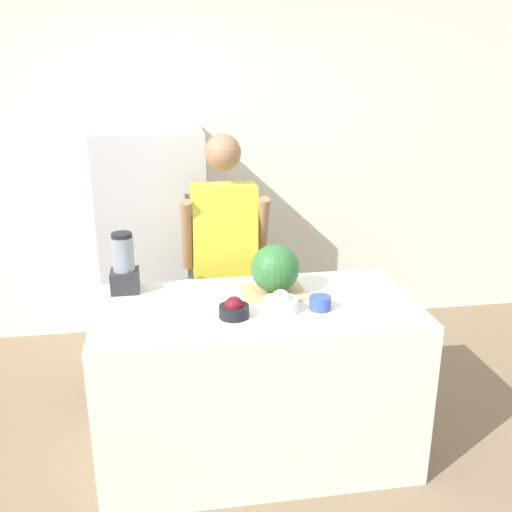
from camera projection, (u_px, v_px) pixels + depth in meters
The scene contains 11 objects.
ground_plane at pixel (270, 503), 2.86m from camera, with size 14.00×14.00×0.00m, color #7F6B51.
wall_back at pixel (222, 170), 4.45m from camera, with size 8.00×0.06×2.60m.
counter_island at pixel (257, 381), 3.09m from camera, with size 1.66×0.82×0.91m.
refrigerator at pixel (155, 245), 4.15m from camera, with size 0.73×0.71×1.66m.
person at pixel (225, 265), 3.61m from camera, with size 0.53×0.27×1.70m.
cutting_board at pixel (273, 292), 3.09m from camera, with size 0.34×0.27×0.01m.
watermelon at pixel (275, 268), 3.04m from camera, with size 0.26×0.26×0.26m.
bowl_cherries at pixel (234, 309), 2.79m from camera, with size 0.15×0.15×0.11m.
bowl_cream at pixel (281, 303), 2.86m from camera, with size 0.18×0.18×0.11m.
bowl_small_blue at pixel (320, 303), 2.88m from camera, with size 0.11×0.11×0.07m.
blender at pixel (124, 266), 3.07m from camera, with size 0.15×0.15×0.33m.
Camera 1 is at (-0.43, -2.26, 2.09)m, focal length 40.00 mm.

